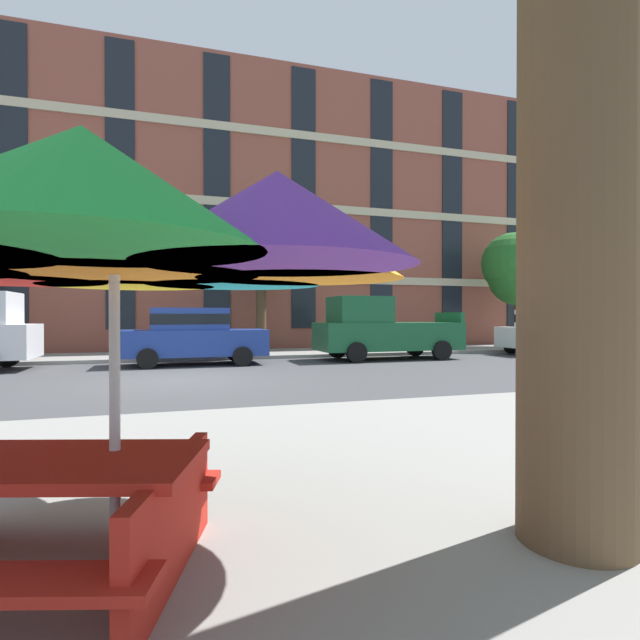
{
  "coord_description": "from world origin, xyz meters",
  "views": [
    {
      "loc": [
        -0.09,
        -11.97,
        1.53
      ],
      "look_at": [
        4.67,
        3.2,
        1.4
      ],
      "focal_mm": 27.27,
      "sensor_mm": 36.0,
      "label": 1
    }
  ],
  "objects": [
    {
      "name": "ground_plane",
      "position": [
        0.0,
        0.0,
        0.0
      ],
      "size": [
        120.0,
        120.0,
        0.0
      ],
      "primitive_type": "plane",
      "color": "#424244"
    },
    {
      "name": "sidewalk_near_patio",
      "position": [
        0.0,
        -9.0,
        0.06
      ],
      "size": [
        56.0,
        9.0,
        0.12
      ],
      "primitive_type": "cube",
      "color": "gray",
      "rests_on": "ground"
    },
    {
      "name": "sidewalk_far",
      "position": [
        0.0,
        6.8,
        0.06
      ],
      "size": [
        56.0,
        3.6,
        0.12
      ],
      "primitive_type": "cube",
      "color": "gray",
      "rests_on": "ground"
    },
    {
      "name": "apartment_building",
      "position": [
        0.0,
        14.99,
        6.4
      ],
      "size": [
        38.07,
        12.08,
        12.8
      ],
      "color": "#934C3D",
      "rests_on": "ground"
    },
    {
      "name": "sedan_blue",
      "position": [
        0.66,
        3.7,
        0.95
      ],
      "size": [
        4.4,
        1.98,
        1.78
      ],
      "color": "navy",
      "rests_on": "ground"
    },
    {
      "name": "pickup_green",
      "position": [
        7.12,
        3.7,
        1.03
      ],
      "size": [
        5.1,
        2.12,
        2.2
      ],
      "color": "#195933",
      "rests_on": "ground"
    },
    {
      "name": "sedan_white",
      "position": [
        14.6,
        3.7,
        0.95
      ],
      "size": [
        4.4,
        1.98,
        1.78
      ],
      "color": "silver",
      "rests_on": "ground"
    },
    {
      "name": "street_tree_middle",
      "position": [
        3.54,
        6.92,
        4.27
      ],
      "size": [
        2.93,
        3.4,
        5.88
      ],
      "color": "#4C3823",
      "rests_on": "ground"
    },
    {
      "name": "street_tree_right",
      "position": [
        15.23,
        6.7,
        3.7
      ],
      "size": [
        3.11,
        3.01,
        5.37
      ],
      "color": "#4C3823",
      "rests_on": "ground"
    },
    {
      "name": "patio_umbrella",
      "position": [
        -0.38,
        -9.0,
        1.99
      ],
      "size": [
        3.49,
        3.49,
        2.28
      ],
      "color": "silver",
      "rests_on": "ground"
    },
    {
      "name": "picnic_table",
      "position": [
        -0.82,
        -9.04,
        0.49
      ],
      "size": [
        2.16,
        1.97,
        0.77
      ],
      "color": "red",
      "rests_on": "ground"
    }
  ]
}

